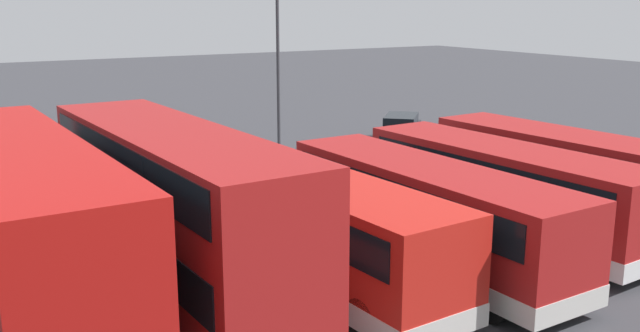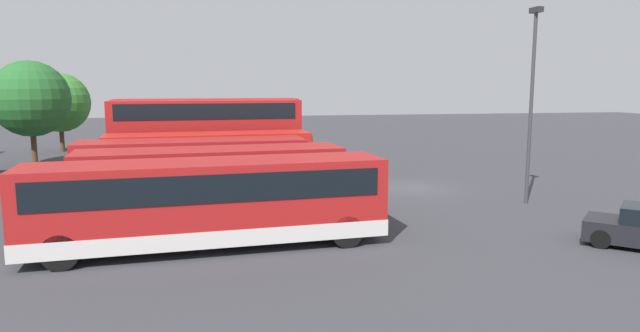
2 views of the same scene
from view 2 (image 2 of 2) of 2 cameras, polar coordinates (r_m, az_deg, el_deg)
ground_plane at (r=30.05m, az=9.19°, el=-2.21°), size 140.00×140.00×0.00m
bus_single_deck_near_end at (r=18.87m, az=-11.25°, el=-3.51°), size 3.43×11.92×2.95m
bus_single_deck_second at (r=22.44m, az=-10.95°, el=-1.63°), size 3.29×10.51×2.95m
bus_single_deck_third at (r=26.21m, az=-12.81°, el=-0.26°), size 2.98×10.31×2.95m
bus_single_deck_fourth at (r=29.53m, az=-11.22°, el=0.73°), size 3.28×10.60×2.95m
bus_double_decker_fifth at (r=33.25m, az=-11.47°, el=3.00°), size 3.08×10.99×4.55m
bus_double_decker_sixth at (r=36.53m, az=-11.36°, el=3.47°), size 2.89×11.57×4.55m
lamp_post_tall at (r=26.98m, az=20.86°, el=7.07°), size 0.70×0.30×8.82m
tree_leftmost at (r=42.06m, az=-27.51°, el=6.12°), size 5.07×5.07×7.05m
tree_midleft at (r=50.02m, az=-25.10°, el=5.90°), size 4.78×4.78×6.40m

